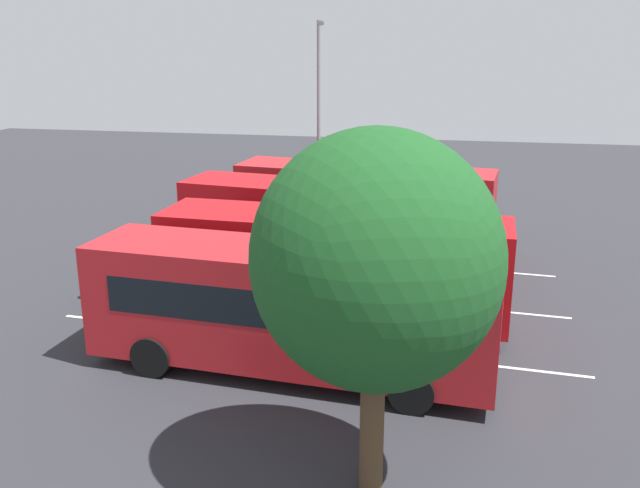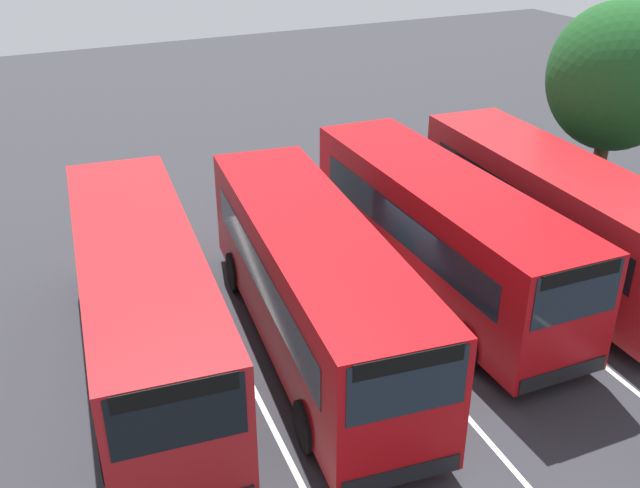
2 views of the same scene
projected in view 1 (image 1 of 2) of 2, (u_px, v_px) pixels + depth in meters
The scene contains 11 objects.
ground_plane at pixel (329, 295), 22.45m from camera, with size 71.38×71.38×0.00m, color #2B2B30.
bus_far_left at pixel (363, 203), 27.22m from camera, with size 10.18×3.55×3.15m.
bus_center_left at pixel (323, 225), 23.99m from camera, with size 10.20×3.70×3.15m.
bus_center_right at pixel (331, 264), 19.97m from camera, with size 10.08×2.90×3.15m.
bus_far_right at pixel (288, 306), 16.83m from camera, with size 10.14×3.25×3.15m.
pedestrian at pixel (98, 271), 21.63m from camera, with size 0.43×0.43×1.71m.
street_lamp at pixel (319, 109), 30.12m from camera, with size 0.79×2.73×8.63m.
depot_tree at pixel (376, 262), 11.69m from camera, with size 4.30×3.87×6.65m.
lane_stripe_outer_left at pixel (347, 259), 26.01m from camera, with size 14.81×0.12×0.01m, color silver.
lane_stripe_inner_left at pixel (329, 295), 22.45m from camera, with size 14.81×0.12×0.01m, color silver.
lane_stripe_inner_right at pixel (305, 344), 18.89m from camera, with size 14.81×0.12×0.01m, color silver.
Camera 1 is at (-3.72, 20.70, 8.03)m, focal length 39.15 mm.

